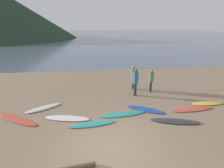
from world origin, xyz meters
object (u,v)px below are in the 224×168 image
object	(u,v)px
surfboard_0	(17,119)
surfboard_3	(92,124)
person_0	(133,76)
surfboard_4	(122,114)
surfboard_8	(208,103)
surfboard_1	(44,108)
surfboard_5	(146,109)
person_2	(135,80)
surfboard_7	(193,109)
surfboard_6	(175,121)
person_1	(151,79)
surfboard_2	(67,118)

from	to	relation	value
surfboard_0	surfboard_3	world-z (taller)	surfboard_0
person_0	surfboard_4	bearing A→B (deg)	-73.23
surfboard_0	surfboard_4	xyz separation A→B (m)	(5.16, -0.10, -0.01)
surfboard_8	surfboard_1	bearing A→B (deg)	176.65
surfboard_4	surfboard_8	distance (m)	5.21
surfboard_0	surfboard_5	xyz separation A→B (m)	(6.49, 0.24, -0.00)
surfboard_0	person_0	distance (m)	7.49
surfboard_8	person_0	size ratio (longest dim) A/B	1.18
person_2	surfboard_7	bearing A→B (deg)	79.16
surfboard_5	surfboard_7	bearing A→B (deg)	26.36
surfboard_7	person_2	distance (m)	3.65
surfboard_6	surfboard_7	distance (m)	1.87
surfboard_3	person_0	world-z (taller)	person_0
person_0	surfboard_0	bearing A→B (deg)	-113.90
surfboard_5	person_2	distance (m)	2.31
surfboard_5	person_1	size ratio (longest dim) A/B	1.30
surfboard_5	person_0	xyz separation A→B (m)	(0.07, 3.26, 0.95)
surfboard_2	surfboard_8	bearing A→B (deg)	17.81
person_2	surfboard_5	bearing A→B (deg)	32.87
surfboard_7	person_0	bearing A→B (deg)	120.54
person_2	surfboard_6	bearing A→B (deg)	48.66
surfboard_8	person_2	distance (m)	4.42
surfboard_2	surfboard_3	world-z (taller)	surfboard_2
surfboard_4	surfboard_0	bearing A→B (deg)	172.70
surfboard_1	person_1	xyz separation A→B (m)	(6.60, 1.70, 0.88)
surfboard_2	surfboard_5	size ratio (longest dim) A/B	1.08
person_2	surfboard_4	bearing A→B (deg)	3.34
surfboard_0	person_1	world-z (taller)	person_1
surfboard_3	person_0	size ratio (longest dim) A/B	1.29
surfboard_2	person_0	world-z (taller)	person_0
surfboard_0	surfboard_2	xyz separation A→B (m)	(2.41, -0.19, 0.00)
surfboard_8	person_0	xyz separation A→B (m)	(-3.77, 2.95, 0.94)
surfboard_6	person_1	size ratio (longest dim) A/B	1.47
surfboard_1	person_2	xyz separation A→B (m)	(5.41, 1.22, 1.00)
surfboard_4	surfboard_6	distance (m)	2.56
surfboard_8	person_2	world-z (taller)	person_2
surfboard_2	person_0	size ratio (longest dim) A/B	1.33
surfboard_3	surfboard_7	distance (m)	5.49
surfboard_0	surfboard_5	distance (m)	6.49
surfboard_0	surfboard_1	size ratio (longest dim) A/B	1.37
surfboard_1	surfboard_4	bearing A→B (deg)	-47.26
surfboard_4	surfboard_5	size ratio (longest dim) A/B	1.15
surfboard_6	surfboard_8	bearing A→B (deg)	45.24
surfboard_7	person_2	world-z (taller)	person_2
surfboard_4	surfboard_6	bearing A→B (deg)	-29.20
person_0	person_2	bearing A→B (deg)	-59.23
surfboard_1	person_0	xyz separation A→B (m)	(5.56, 2.41, 0.94)
surfboard_2	surfboard_6	bearing A→B (deg)	2.40
surfboard_0	person_2	distance (m)	6.89
surfboard_0	surfboard_1	bearing A→B (deg)	80.20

